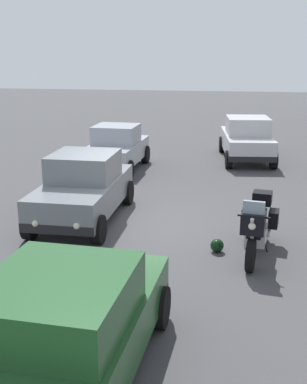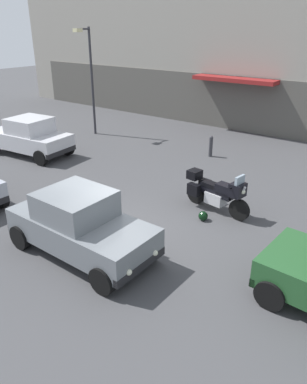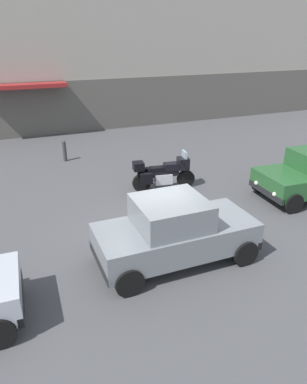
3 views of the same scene
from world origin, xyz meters
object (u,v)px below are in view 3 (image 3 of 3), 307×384
helmet (173,194)px  car_wagon_end (175,231)px  motorcycle (163,173)px  bollard_curbside (65,150)px

helmet → car_wagon_end: (-1.55, -3.32, 0.67)m
motorcycle → helmet: motorcycle is taller
bollard_curbside → helmet: bearing=-63.0°
motorcycle → bollard_curbside: size_ratio=2.46×
helmet → car_wagon_end: 3.72m
motorcycle → bollard_curbside: motorcycle is taller
car_wagon_end → bollard_curbside: size_ratio=4.24×
car_wagon_end → helmet: bearing=65.4°
motorcycle → bollard_curbside: 5.19m
motorcycle → bollard_curbside: bearing=129.3°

